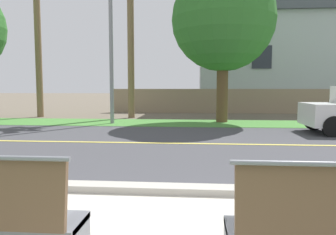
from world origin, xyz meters
TOP-DOWN VIEW (x-y plane):
  - ground_plane at (0.00, 8.00)m, footprint 140.00×140.00m
  - curb_edge at (0.00, 2.35)m, footprint 44.00×0.30m
  - street_asphalt at (0.00, 6.50)m, footprint 52.00×8.00m
  - road_centre_line at (0.00, 6.50)m, footprint 48.00×0.14m
  - far_verge_grass at (0.00, 11.57)m, footprint 48.00×2.80m
  - streetlamp at (-3.14, 11.37)m, footprint 0.24×2.10m
  - shade_tree_left at (1.55, 12.01)m, footprint 4.33×4.33m
  - garden_wall at (1.90, 17.23)m, footprint 13.00×0.36m
  - house_across_street at (6.83, 20.43)m, footprint 13.58×6.91m

SIDE VIEW (x-z plane):
  - ground_plane at x=0.00m, z-range 0.00..0.00m
  - street_asphalt at x=0.00m, z-range 0.00..0.01m
  - far_verge_grass at x=0.00m, z-range 0.00..0.02m
  - road_centre_line at x=0.00m, z-range 0.01..0.01m
  - curb_edge at x=0.00m, z-range 0.00..0.11m
  - garden_wall at x=1.90m, z-range 0.00..1.40m
  - house_across_street at x=6.83m, z-range 0.04..6.47m
  - streetlamp at x=-3.14m, z-range 0.51..7.56m
  - shade_tree_left at x=1.55m, z-range 1.07..8.21m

